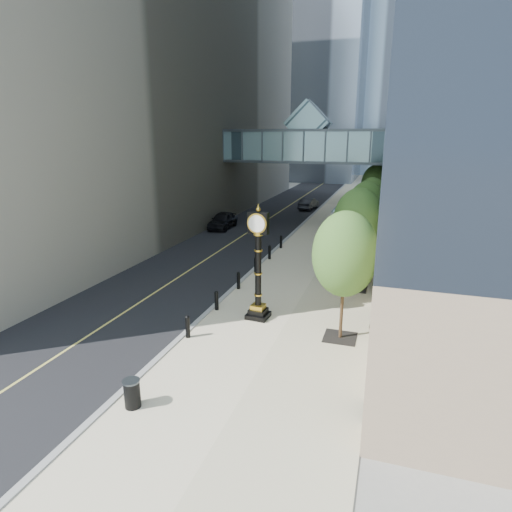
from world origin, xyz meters
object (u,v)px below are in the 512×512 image
Objects in this scene: trash_bin at (132,394)px; pedestrian at (351,273)px; car_near at (223,220)px; car_far at (309,204)px; street_clock at (258,272)px.

pedestrian is (5.57, 13.29, 0.51)m from trash_bin.
car_near reaches higher than car_far.
street_clock reaches higher than pedestrian.
car_near reaches higher than trash_bin.
pedestrian is at bearing -46.87° from car_near.
car_far is at bearing 101.57° from street_clock.
car_far is (5.64, 13.15, -0.10)m from car_near.
street_clock is 20.99m from car_near.
car_far is (-3.77, 31.84, -1.70)m from street_clock.
street_clock reaches higher than car_near.
street_clock is 6.72m from pedestrian.
pedestrian is (3.82, 5.36, -1.36)m from street_clock.
street_clock is 1.20× the size of car_near.
trash_bin is at bearing -75.59° from car_near.
street_clock is 5.96× the size of trash_bin.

